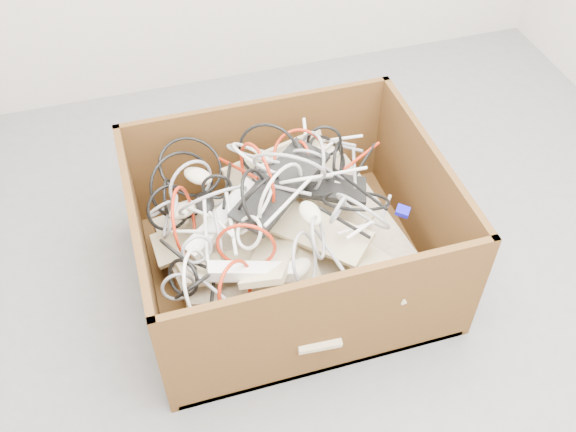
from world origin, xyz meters
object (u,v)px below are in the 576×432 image
object	(u,v)px
cardboard_box	(286,251)
power_strip_left	(223,219)
vga_plug	(403,211)
power_strip_right	(252,272)

from	to	relation	value
cardboard_box	power_strip_left	xyz separation A→B (m)	(-0.22, 0.03, 0.21)
cardboard_box	vga_plug	xyz separation A→B (m)	(0.38, -0.13, 0.23)
power_strip_right	cardboard_box	bearing A→B (deg)	60.04
power_strip_right	vga_plug	world-z (taller)	power_strip_right
vga_plug	cardboard_box	bearing A→B (deg)	-163.04
cardboard_box	power_strip_right	world-z (taller)	cardboard_box
cardboard_box	power_strip_left	distance (m)	0.31
power_strip_right	vga_plug	distance (m)	0.56
power_strip_left	vga_plug	world-z (taller)	power_strip_left
cardboard_box	power_strip_left	bearing A→B (deg)	173.12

